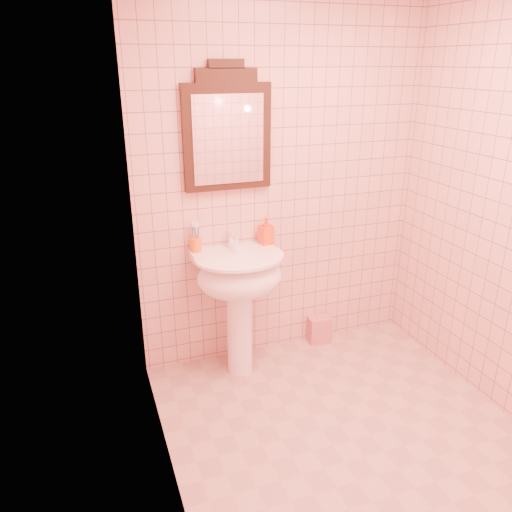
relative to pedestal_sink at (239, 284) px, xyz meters
name	(u,v)px	position (x,y,z in m)	size (l,w,h in m)	color
floor	(352,440)	(0.38, -0.87, -0.66)	(2.20, 2.20, 0.00)	tan
back_wall	(282,183)	(0.38, 0.23, 0.59)	(2.00, 0.02, 2.50)	#D5A094
pedestal_sink	(239,284)	(0.00, 0.00, 0.00)	(0.58, 0.58, 0.86)	white
faucet	(232,240)	(0.00, 0.14, 0.26)	(0.04, 0.16, 0.11)	white
mirror	(227,132)	(0.00, 0.20, 0.95)	(0.56, 0.06, 0.78)	black
toothbrush_cup	(196,244)	(-0.24, 0.17, 0.25)	(0.07, 0.07, 0.17)	orange
soap_dispenser	(266,231)	(0.24, 0.15, 0.29)	(0.08, 0.09, 0.19)	#DA4412
towel	(319,329)	(0.69, 0.17, -0.56)	(0.17, 0.11, 0.20)	tan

